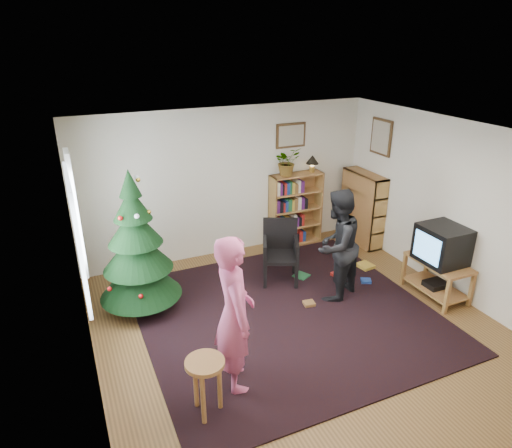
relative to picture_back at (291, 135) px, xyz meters
name	(u,v)px	position (x,y,z in m)	size (l,w,h in m)	color
floor	(298,327)	(-1.15, -2.48, -1.95)	(5.00, 5.00, 0.00)	brown
ceiling	(306,137)	(-1.15, -2.48, 0.55)	(5.00, 5.00, 0.00)	white
wall_back	(228,183)	(-1.15, 0.02, -0.70)	(5.00, 0.02, 2.50)	silver
wall_front	(466,370)	(-1.15, -4.97, -0.70)	(5.00, 0.02, 2.50)	silver
wall_left	(82,283)	(-3.65, -2.48, -0.70)	(0.02, 5.00, 2.50)	silver
wall_right	(457,210)	(1.35, -2.48, -0.70)	(0.02, 5.00, 2.50)	silver
rug	(287,314)	(-1.15, -2.17, -1.94)	(3.80, 3.60, 0.02)	black
window_pane	(77,237)	(-3.62, -1.88, -0.45)	(0.04, 1.20, 1.40)	silver
curtain	(76,215)	(-3.58, -1.18, -0.45)	(0.06, 0.35, 1.60)	white
picture_back	(291,135)	(0.00, 0.00, 0.00)	(0.55, 0.03, 0.42)	#4C3319
picture_right	(381,137)	(1.33, -0.73, 0.00)	(0.03, 0.50, 0.60)	#4C3319
christmas_tree	(137,254)	(-2.91, -1.19, -1.11)	(1.11, 1.11, 2.01)	#3F2816
bookshelf_back	(296,208)	(0.07, -0.14, -1.29)	(0.95, 0.30, 1.30)	#A77B3B
bookshelf_right	(362,207)	(1.19, -0.58, -1.29)	(0.30, 0.95, 1.30)	#A77B3B
tv_stand	(437,275)	(1.07, -2.58, -1.62)	(0.51, 0.92, 0.55)	#A77B3B
crt_tv	(442,244)	(1.07, -2.58, -1.13)	(0.56, 0.61, 0.53)	black
armchair	(277,248)	(-0.82, -1.21, -1.43)	(0.69, 0.72, 0.96)	black
stool	(205,373)	(-2.69, -3.39, -1.45)	(0.39, 0.39, 0.65)	#A77B3B
person_standing	(234,314)	(-2.26, -3.09, -1.07)	(0.64, 0.42, 1.76)	#C24D7C
person_by_chair	(337,246)	(-0.31, -2.01, -1.13)	(0.79, 0.62, 1.63)	black
potted_plant	(287,162)	(-0.13, -0.14, -0.41)	(0.43, 0.38, 0.48)	gray
table_lamp	(312,161)	(0.37, -0.14, -0.45)	(0.23, 0.23, 0.30)	#A57F33
floor_clutter	(337,279)	(-0.03, -1.68, -1.91)	(1.61, 0.96, 0.08)	#A51E19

